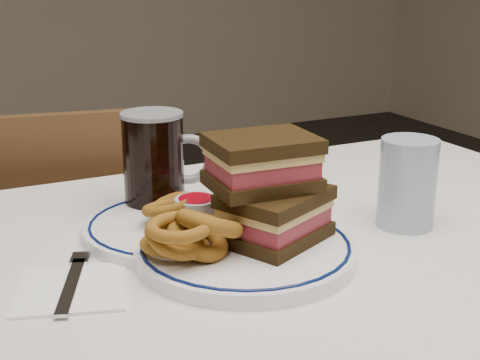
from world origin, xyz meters
name	(u,v)px	position (x,y,z in m)	size (l,w,h in m)	color
dining_table	(265,323)	(0.00, 0.00, 0.64)	(1.27, 0.87, 0.75)	silver
chair_far	(77,276)	(-0.13, 0.64, 0.46)	(0.45, 0.45, 0.85)	#483217
main_plate	(245,249)	(-0.03, 0.00, 0.76)	(0.29, 0.29, 0.02)	white
reuben_sandwich	(269,189)	(0.01, 0.00, 0.84)	(0.17, 0.15, 0.14)	black
onion_rings_main	(189,234)	(-0.11, -0.01, 0.80)	(0.13, 0.12, 0.09)	#69340E
ketchup_ramekin	(197,209)	(-0.06, 0.10, 0.79)	(0.06, 0.06, 0.04)	silver
beer_mug	(156,162)	(-0.08, 0.22, 0.83)	(0.14, 0.09, 0.16)	black
water_glass	(407,183)	(0.23, 0.00, 0.82)	(0.08, 0.08, 0.13)	#9AAFC7
far_plate	(175,227)	(-0.08, 0.12, 0.76)	(0.26, 0.26, 0.02)	white
onion_rings_far	(174,212)	(-0.09, 0.12, 0.78)	(0.09, 0.12, 0.05)	#69340E
napkin_fork	(72,287)	(-0.26, 0.01, 0.75)	(0.16, 0.17, 0.01)	white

